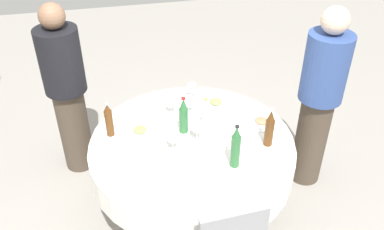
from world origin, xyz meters
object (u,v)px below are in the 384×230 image
(bottle_clear_inner, at_px, (206,116))
(wine_glass_near, at_px, (173,137))
(bottle_brown_near, at_px, (109,120))
(wine_glass_right, at_px, (189,102))
(bottle_green_left, at_px, (236,147))
(plate_rear, at_px, (166,170))
(wine_glass_west, at_px, (197,127))
(wine_glass_north, at_px, (171,103))
(plate_west, at_px, (261,122))
(bottle_green_mid, at_px, (184,116))
(plate_front, at_px, (216,103))
(plate_east, at_px, (140,131))
(wine_glass_south, at_px, (192,89))
(person_mid, at_px, (319,99))
(dining_table, at_px, (192,154))
(person_left, at_px, (67,90))
(bottle_brown_south, at_px, (270,128))

(bottle_clear_inner, xyz_separation_m, wine_glass_near, (0.16, -0.27, -0.02))
(bottle_brown_near, xyz_separation_m, wine_glass_right, (-0.16, 0.62, -0.03))
(bottle_green_left, bearing_deg, wine_glass_near, -126.04)
(wine_glass_right, height_order, plate_rear, wine_glass_right)
(wine_glass_west, bearing_deg, bottle_brown_near, -108.49)
(wine_glass_north, distance_m, plate_west, 0.71)
(bottle_green_mid, height_order, plate_west, bottle_green_mid)
(plate_front, bearing_deg, plate_east, -69.55)
(wine_glass_west, distance_m, plate_rear, 0.40)
(wine_glass_north, relative_size, wine_glass_right, 0.94)
(bottle_green_mid, distance_m, wine_glass_near, 0.21)
(bottle_clear_inner, height_order, plate_east, bottle_clear_inner)
(bottle_green_left, height_order, wine_glass_south, bottle_green_left)
(plate_west, bearing_deg, wine_glass_north, -114.89)
(bottle_green_left, bearing_deg, plate_rear, -95.58)
(bottle_clear_inner, bearing_deg, wine_glass_north, -143.27)
(bottle_green_left, relative_size, person_mid, 0.20)
(plate_east, bearing_deg, dining_table, 65.97)
(bottle_brown_near, xyz_separation_m, person_mid, (0.01, 1.64, -0.05))
(person_left, bearing_deg, plate_east, -98.41)
(wine_glass_right, distance_m, person_mid, 1.03)
(bottle_brown_near, height_order, person_left, person_left)
(plate_east, bearing_deg, plate_west, 84.06)
(bottle_clear_inner, height_order, bottle_brown_near, bottle_brown_near)
(wine_glass_right, distance_m, plate_front, 0.26)
(bottle_brown_south, xyz_separation_m, wine_glass_west, (-0.16, -0.48, -0.03))
(bottle_brown_near, relative_size, person_left, 0.18)
(wine_glass_west, distance_m, plate_west, 0.54)
(plate_west, xyz_separation_m, person_mid, (-0.11, 0.52, 0.07))
(person_left, bearing_deg, plate_front, -66.74)
(wine_glass_north, xyz_separation_m, plate_east, (0.20, -0.27, -0.08))
(wine_glass_north, bearing_deg, bottle_brown_south, 47.50)
(wine_glass_south, height_order, person_mid, person_mid)
(bottle_brown_south, relative_size, person_mid, 0.19)
(bottle_brown_south, bearing_deg, plate_west, 169.16)
(bottle_clear_inner, xyz_separation_m, wine_glass_north, (-0.28, -0.21, -0.03))
(wine_glass_near, height_order, plate_front, wine_glass_near)
(plate_east, distance_m, person_mid, 1.43)
(bottle_green_left, xyz_separation_m, person_left, (-1.14, -1.09, -0.09))
(wine_glass_right, bearing_deg, dining_table, -8.86)
(bottle_green_mid, xyz_separation_m, bottle_clear_inner, (0.02, 0.16, -0.01))
(wine_glass_west, bearing_deg, plate_east, -114.75)
(wine_glass_north, xyz_separation_m, person_left, (-0.44, -0.80, -0.03))
(dining_table, bearing_deg, person_mid, 99.16)
(wine_glass_south, bearing_deg, wine_glass_north, -51.77)
(plate_rear, bearing_deg, wine_glass_north, 166.78)
(wine_glass_south, height_order, person_left, person_left)
(bottle_clear_inner, distance_m, plate_east, 0.49)
(wine_glass_north, relative_size, plate_front, 0.54)
(wine_glass_south, bearing_deg, plate_west, 43.40)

